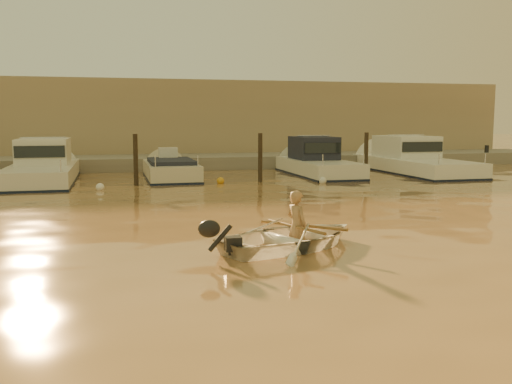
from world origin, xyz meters
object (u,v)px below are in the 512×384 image
object	(u,v)px
dinghy	(293,237)
moored_boat_5	(414,160)
person	(297,226)
waterfront_building	(129,122)
moored_boat_3	(171,173)
moored_boat_2	(42,167)
moored_boat_4	(318,161)

from	to	relation	value
dinghy	moored_boat_5	distance (m)	17.71
person	waterfront_building	xyz separation A→B (m)	(-2.45, 25.08, 1.98)
person	moored_boat_3	world-z (taller)	person
moored_boat_5	waterfront_building	distance (m)	17.15
moored_boat_2	moored_boat_5	xyz separation A→B (m)	(16.91, 0.00, 0.00)
dinghy	moored_boat_3	xyz separation A→B (m)	(-1.00, 14.12, 0.01)
person	moored_boat_2	world-z (taller)	moored_boat_2
dinghy	waterfront_building	bearing A→B (deg)	-18.70
moored_boat_4	moored_boat_5	bearing A→B (deg)	0.00
dinghy	person	bearing A→B (deg)	-90.00
moored_boat_2	waterfront_building	bearing A→B (deg)	70.62
moored_boat_5	dinghy	bearing A→B (deg)	-127.10
dinghy	moored_boat_5	bearing A→B (deg)	-61.16
dinghy	moored_boat_5	size ratio (longest dim) A/B	0.36
waterfront_building	person	bearing A→B (deg)	-84.42
moored_boat_3	moored_boat_5	xyz separation A→B (m)	(11.68, 0.00, 0.40)
moored_boat_3	moored_boat_5	bearing A→B (deg)	0.00
moored_boat_3	moored_boat_5	distance (m)	11.69
moored_boat_4	person	bearing A→B (deg)	-112.00
moored_boat_3	dinghy	bearing A→B (deg)	-85.94
person	moored_boat_5	distance (m)	17.62
moored_boat_2	moored_boat_3	bearing A→B (deg)	0.00
dinghy	waterfront_building	size ratio (longest dim) A/B	0.07
waterfront_building	moored_boat_3	bearing A→B (deg)	-82.97
moored_boat_3	moored_boat_4	world-z (taller)	moored_boat_4
moored_boat_2	moored_boat_3	xyz separation A→B (m)	(5.23, 0.00, -0.40)
moored_boat_5	moored_boat_2	bearing A→B (deg)	180.00
waterfront_building	moored_boat_2	bearing A→B (deg)	-109.38
moored_boat_5	waterfront_building	world-z (taller)	waterfront_building
person	waterfront_building	world-z (taller)	waterfront_building
moored_boat_2	moored_boat_3	size ratio (longest dim) A/B	1.40
dinghy	waterfront_building	xyz separation A→B (m)	(-2.36, 25.12, 2.19)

